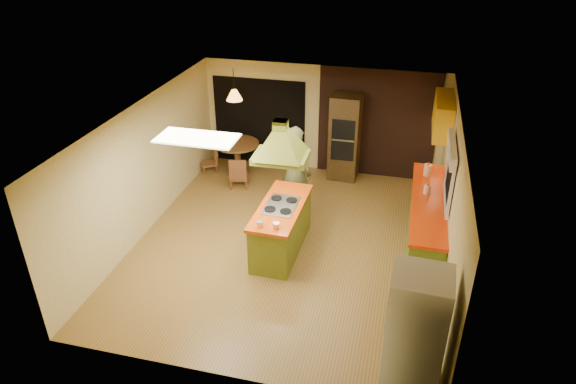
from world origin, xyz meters
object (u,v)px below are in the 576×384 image
(man, at_px, (295,172))
(refrigerator, at_px, (415,331))
(wall_oven, at_px, (345,138))
(canister_large, at_px, (428,170))
(kitchen_island, at_px, (281,227))
(dining_table, at_px, (237,152))

(man, relative_size, refrigerator, 1.10)
(wall_oven, bearing_deg, refrigerator, -70.70)
(man, height_order, canister_large, man)
(refrigerator, bearing_deg, wall_oven, 109.87)
(man, relative_size, canister_large, 8.47)
(kitchen_island, height_order, refrigerator, refrigerator)
(canister_large, bearing_deg, kitchen_island, -143.63)
(wall_oven, distance_m, dining_table, 2.50)
(wall_oven, height_order, canister_large, wall_oven)
(kitchen_island, relative_size, man, 0.97)
(kitchen_island, distance_m, dining_table, 3.32)
(refrigerator, distance_m, dining_table, 6.74)
(man, relative_size, wall_oven, 0.97)
(kitchen_island, distance_m, man, 1.36)
(man, xyz_separation_m, canister_large, (2.52, 0.56, 0.08))
(wall_oven, bearing_deg, canister_large, -34.20)
(canister_large, bearing_deg, refrigerator, -91.33)
(kitchen_island, relative_size, refrigerator, 1.07)
(wall_oven, distance_m, canister_large, 2.27)
(man, distance_m, refrigerator, 4.48)
(dining_table, relative_size, canister_large, 4.51)
(refrigerator, xyz_separation_m, canister_large, (0.10, 4.33, 0.17))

